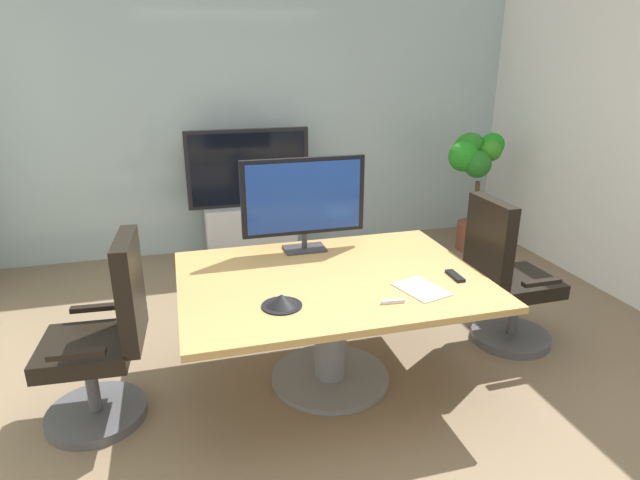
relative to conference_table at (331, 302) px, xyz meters
name	(u,v)px	position (x,y,z in m)	size (l,w,h in m)	color
ground_plane	(341,394)	(0.02, -0.18, -0.55)	(6.71, 6.71, 0.00)	#7A664C
wall_back_glass_partition	(259,120)	(0.02, 2.68, 0.80)	(5.51, 0.10, 2.69)	#9EB2B7
conference_table	(331,302)	(0.00, 0.00, 0.00)	(1.81, 1.34, 0.72)	#B2894C
office_chair_left	(105,347)	(-1.32, -0.02, -0.09)	(0.61, 0.59, 1.09)	#4C4C51
office_chair_right	(506,285)	(1.32, 0.11, -0.09)	(0.60, 0.57, 1.09)	#4C4C51
tv_monitor	(304,199)	(-0.04, 0.50, 0.53)	(0.84, 0.18, 0.64)	#333338
wall_display_unit	(250,215)	(-0.16, 2.32, -0.11)	(1.20, 0.36, 1.31)	#B7BABC
potted_plant	(474,173)	(2.10, 1.90, 0.28)	(0.61, 0.53, 1.24)	brown
conference_phone	(282,301)	(-0.37, -0.31, 0.20)	(0.22, 0.22, 0.07)	black
remote_control	(455,276)	(0.72, -0.21, 0.18)	(0.05, 0.17, 0.02)	black
whiteboard_marker	(393,301)	(0.22, -0.43, 0.18)	(0.13, 0.02, 0.02)	silver
paper_notepad	(421,289)	(0.44, -0.32, 0.18)	(0.21, 0.30, 0.01)	white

